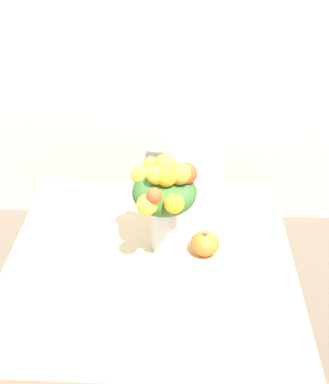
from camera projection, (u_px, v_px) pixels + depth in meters
The scene contains 6 objects.
ground_plane at pixel (153, 360), 2.43m from camera, with size 12.00×12.00×0.00m, color brown.
wall_back at pixel (163, 35), 2.69m from camera, with size 8.00×0.06×2.70m.
dining_table at pixel (150, 272), 2.03m from camera, with size 1.26×1.20×0.76m.
flower_vase at pixel (165, 197), 1.87m from camera, with size 0.28×0.33×0.49m.
pumpkin at pixel (205, 243), 1.98m from camera, with size 0.13×0.13×0.12m.
dining_chair_near_window at pixel (194, 182), 2.90m from camera, with size 0.43×0.43×0.99m.
Camera 1 is at (0.12, -1.43, 2.16)m, focal length 42.00 mm.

